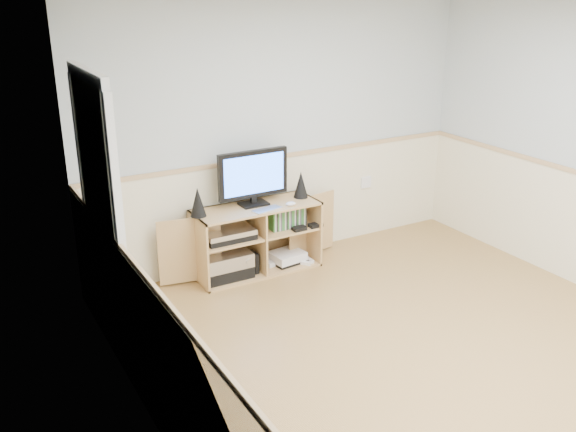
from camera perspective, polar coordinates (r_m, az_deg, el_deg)
The scene contains 11 objects.
room at distance 4.45m, azimuth 12.24°, elevation 1.47°, with size 4.04×4.54×2.54m.
media_cabinet at distance 6.07m, azimuth -3.04°, elevation -1.82°, with size 1.86×0.45×0.65m.
monitor at distance 5.87m, azimuth -3.12°, elevation 3.60°, with size 0.68×0.18×0.52m.
speaker_left at distance 5.67m, azimuth -8.02°, elevation 1.24°, with size 0.14×0.14×0.26m, color black.
speaker_right at distance 6.11m, azimuth 1.15°, elevation 2.81°, with size 0.14×0.14×0.25m, color black.
keyboard at distance 5.81m, azimuth -1.88°, elevation 0.59°, with size 0.28×0.11×0.01m, color silver.
mouse at distance 5.92m, azimuth 0.25°, elevation 1.10°, with size 0.10×0.06×0.04m, color white.
av_components at distance 5.95m, azimuth -5.54°, elevation -3.57°, with size 0.53×0.34×0.47m.
game_consoles at distance 6.25m, azimuth -0.21°, elevation -3.71°, with size 0.46×0.30×0.11m.
game_cases at distance 6.09m, azimuth -0.09°, elevation -0.15°, with size 0.36×0.14×0.19m, color #3F8C3F.
wall_outlet at distance 6.83m, azimuth 6.91°, elevation 3.00°, with size 0.12×0.03×0.12m, color white.
Camera 1 is at (-2.91, -2.99, 2.62)m, focal length 40.00 mm.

